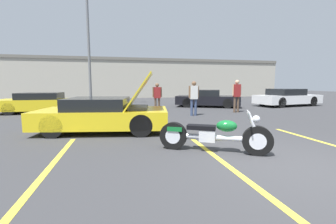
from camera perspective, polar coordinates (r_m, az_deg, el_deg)
ground_plane at (r=5.01m, az=29.55°, el=-11.86°), size 80.00×80.00×0.00m
parking_stripe_foreground at (r=4.69m, az=-28.42°, el=-13.02°), size 0.12×4.79×0.01m
parking_stripe_middle at (r=4.92m, az=12.54°, el=-11.36°), size 0.12×4.79×0.01m
far_building at (r=27.30m, az=-5.46°, el=8.77°), size 32.00×4.20×4.40m
light_pole at (r=17.01m, az=-19.33°, el=17.44°), size 1.21×0.28×8.63m
motorcycle at (r=5.25m, az=11.38°, el=-5.79°), size 2.32×1.30×0.96m
show_car_hood_open at (r=7.64m, az=-15.88°, el=-0.59°), size 4.36×2.55×1.92m
parked_car_left_row at (r=13.90m, az=-28.98°, el=2.06°), size 4.58×1.86×1.09m
parked_car_right_row at (r=17.97m, az=27.99°, el=3.24°), size 4.97×2.55×1.21m
parked_car_mid_row at (r=15.53m, az=9.89°, el=3.36°), size 4.54×3.34×1.15m
spectator_near_motorcycle at (r=12.39m, az=-2.76°, el=4.30°), size 0.52×0.21×1.59m
spectator_by_show_car at (r=11.01m, az=6.56°, el=4.23°), size 0.52×0.22×1.68m
spectator_midground at (r=12.77m, az=17.06°, el=4.62°), size 0.52×0.23×1.77m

